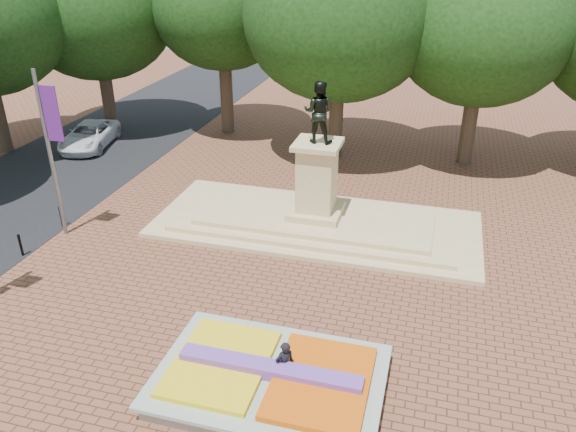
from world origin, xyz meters
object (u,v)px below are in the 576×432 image
object	(u,v)px
monument	(316,208)
van	(89,135)
pedestrian	(285,365)
flower_bed	(271,380)

from	to	relation	value
monument	van	world-z (taller)	monument
monument	pedestrian	xyz separation A→B (m)	(1.36, -9.74, -0.11)
van	pedestrian	distance (m)	23.34
flower_bed	monument	world-z (taller)	monument
pedestrian	flower_bed	bearing A→B (deg)	-1.28
flower_bed	pedestrian	distance (m)	0.58
monument	van	size ratio (longest dim) A/B	2.74
monument	pedestrian	distance (m)	9.84
flower_bed	van	xyz separation A→B (m)	(-16.48, 16.46, 0.33)
monument	pedestrian	world-z (taller)	monument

